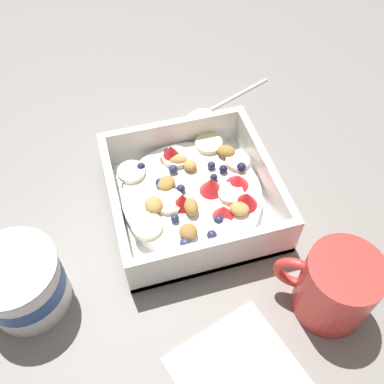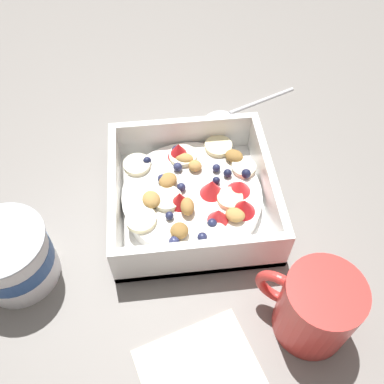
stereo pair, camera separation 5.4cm
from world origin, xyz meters
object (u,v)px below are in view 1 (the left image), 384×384
yogurt_cup (22,283)px  coffee_mug (335,287)px  spoon (212,108)px  fruit_bowl (193,195)px  folded_napkin (240,377)px

yogurt_cup → coffee_mug: 0.34m
spoon → yogurt_cup: size_ratio=1.76×
spoon → coffee_mug: bearing=-175.9°
fruit_bowl → folded_napkin: (-0.22, 0.01, -0.02)m
fruit_bowl → spoon: bearing=-25.0°
fruit_bowl → folded_napkin: size_ratio=1.71×
fruit_bowl → spoon: (0.18, -0.08, -0.02)m
fruit_bowl → spoon: size_ratio=1.23×
fruit_bowl → coffee_mug: (-0.17, -0.11, 0.02)m
fruit_bowl → spoon: fruit_bowl is taller
yogurt_cup → folded_napkin: 0.25m
coffee_mug → folded_napkin: (-0.05, 0.12, -0.04)m
yogurt_cup → spoon: bearing=-49.5°
folded_napkin → spoon: bearing=-13.4°
coffee_mug → folded_napkin: bearing=112.4°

